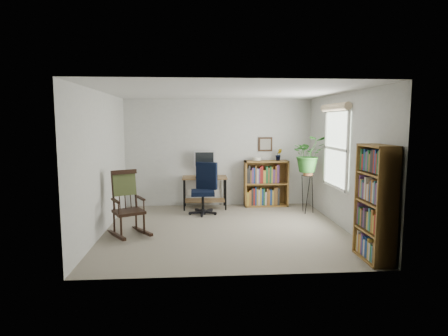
{
  "coord_description": "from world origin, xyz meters",
  "views": [
    {
      "loc": [
        -0.48,
        -6.42,
        1.89
      ],
      "look_at": [
        0.0,
        0.4,
        1.05
      ],
      "focal_mm": 30.0,
      "sensor_mm": 36.0,
      "label": 1
    }
  ],
  "objects": [
    {
      "name": "framed_picture",
      "position": [
        1.05,
        1.97,
        1.39
      ],
      "size": [
        0.32,
        0.04,
        0.32
      ],
      "primitive_type": null,
      "color": "black",
      "rests_on": "wall_back"
    },
    {
      "name": "tall_bookshelf",
      "position": [
        1.92,
        -1.6,
        0.8
      ],
      "size": [
        0.3,
        0.7,
        1.59
      ],
      "primitive_type": null,
      "color": "olive",
      "rests_on": "floor"
    },
    {
      "name": "wall_left",
      "position": [
        -2.1,
        0.0,
        1.2
      ],
      "size": [
        0.0,
        4.0,
        2.4
      ],
      "primitive_type": "cube",
      "color": "beige",
      "rests_on": "ground"
    },
    {
      "name": "floor",
      "position": [
        0.0,
        0.0,
        0.0
      ],
      "size": [
        4.2,
        4.0,
        0.0
      ],
      "primitive_type": "cube",
      "color": "gray",
      "rests_on": "ground"
    },
    {
      "name": "plant_stand",
      "position": [
        1.8,
        1.12,
        0.46
      ],
      "size": [
        0.32,
        0.32,
        0.93
      ],
      "primitive_type": null,
      "rotation": [
        0.0,
        0.0,
        -0.27
      ],
      "color": "black",
      "rests_on": "floor"
    },
    {
      "name": "low_bookshelf",
      "position": [
        1.05,
        1.82,
        0.52
      ],
      "size": [
        0.98,
        0.33,
        1.03
      ],
      "primitive_type": null,
      "color": "olive",
      "rests_on": "floor"
    },
    {
      "name": "ceiling",
      "position": [
        0.0,
        0.0,
        2.4
      ],
      "size": [
        4.2,
        4.0,
        0.0
      ],
      "primitive_type": "cube",
      "color": "silver",
      "rests_on": "ground"
    },
    {
      "name": "wall_right",
      "position": [
        2.1,
        0.0,
        1.2
      ],
      "size": [
        0.0,
        4.0,
        2.4
      ],
      "primitive_type": "cube",
      "color": "beige",
      "rests_on": "ground"
    },
    {
      "name": "desk",
      "position": [
        -0.33,
        1.7,
        0.35
      ],
      "size": [
        0.97,
        0.53,
        0.7
      ],
      "primitive_type": null,
      "color": "brown",
      "rests_on": "floor"
    },
    {
      "name": "rocking_chair",
      "position": [
        -1.64,
        -0.22,
        0.55
      ],
      "size": [
        0.95,
        1.11,
        1.11
      ],
      "primitive_type": null,
      "rotation": [
        0.0,
        0.0,
        0.48
      ],
      "color": "black",
      "rests_on": "floor"
    },
    {
      "name": "wall_front",
      "position": [
        0.0,
        -2.0,
        1.2
      ],
      "size": [
        4.2,
        0.0,
        2.4
      ],
      "primitive_type": "cube",
      "color": "beige",
      "rests_on": "ground"
    },
    {
      "name": "potted_plant_small",
      "position": [
        1.33,
        1.83,
        1.09
      ],
      "size": [
        0.13,
        0.24,
        0.11
      ],
      "primitive_type": "imported",
      "color": "#275F21",
      "rests_on": "low_bookshelf"
    },
    {
      "name": "office_chair",
      "position": [
        -0.38,
        1.15,
        0.54
      ],
      "size": [
        0.77,
        0.77,
        1.08
      ],
      "primitive_type": null,
      "rotation": [
        0.0,
        0.0,
        -0.41
      ],
      "color": "black",
      "rests_on": "floor"
    },
    {
      "name": "spider_plant",
      "position": [
        1.8,
        1.12,
        1.59
      ],
      "size": [
        1.69,
        1.88,
        1.46
      ],
      "primitive_type": "imported",
      "color": "#275F21",
      "rests_on": "plant_stand"
    },
    {
      "name": "wall_back",
      "position": [
        0.0,
        2.0,
        1.2
      ],
      "size": [
        4.2,
        0.0,
        2.4
      ],
      "primitive_type": "cube",
      "color": "beige",
      "rests_on": "ground"
    },
    {
      "name": "monitor",
      "position": [
        -0.33,
        1.84,
        0.98
      ],
      "size": [
        0.46,
        0.16,
        0.56
      ],
      "primitive_type": null,
      "color": "silver",
      "rests_on": "desk"
    },
    {
      "name": "window",
      "position": [
        2.06,
        0.3,
        1.4
      ],
      "size": [
        0.12,
        1.2,
        1.5
      ],
      "primitive_type": null,
      "color": "white",
      "rests_on": "wall_right"
    },
    {
      "name": "keyboard",
      "position": [
        -0.33,
        1.58,
        0.71
      ],
      "size": [
        0.4,
        0.15,
        0.02
      ],
      "primitive_type": "cube",
      "color": "black",
      "rests_on": "desk"
    }
  ]
}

